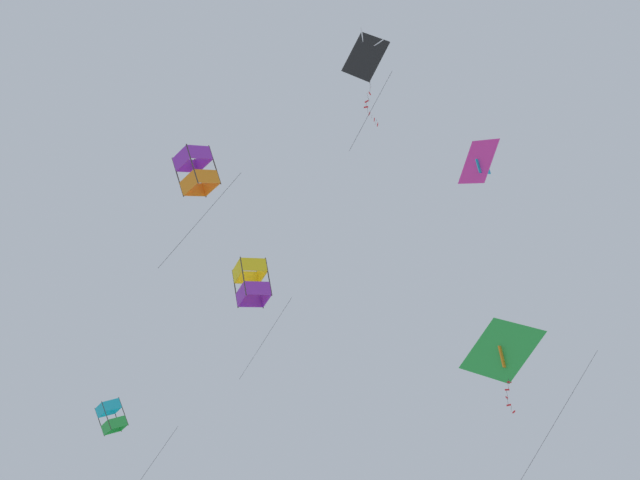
{
  "coord_description": "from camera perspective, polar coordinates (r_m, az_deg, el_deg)",
  "views": [
    {
      "loc": [
        -11.79,
        36.57,
        0.5
      ],
      "look_at": [
        -1.96,
        3.77,
        23.3
      ],
      "focal_mm": 54.28,
      "sensor_mm": 36.0,
      "label": 1
    }
  ],
  "objects": [
    {
      "name": "kite_delta_upper_right",
      "position": [
        48.3,
        9.39,
        4.53
      ],
      "size": [
        2.08,
        2.35,
        1.76
      ],
      "rotation": [
        0.17,
        0.0,
        2.28
      ],
      "color": "#DB2D93"
    },
    {
      "name": "kite_box_mid_left",
      "position": [
        47.68,
        -4.04,
        -2.53
      ],
      "size": [
        3.14,
        2.84,
        7.23
      ],
      "rotation": [
        0.19,
        0.0,
        2.24
      ],
      "color": "yellow"
    },
    {
      "name": "kite_diamond_near_left",
      "position": [
        39.02,
        2.69,
        10.72
      ],
      "size": [
        2.27,
        1.29,
        6.64
      ],
      "rotation": [
        0.21,
        0.0,
        2.85
      ],
      "color": "black"
    },
    {
      "name": "kite_box_near_right",
      "position": [
        41.46,
        -12.18,
        -10.21
      ],
      "size": [
        3.53,
        3.17,
        8.04
      ],
      "rotation": [
        0.47,
        0.0,
        2.41
      ],
      "color": "#1EB2C6"
    },
    {
      "name": "kite_delta_highest",
      "position": [
        38.19,
        10.73,
        -6.49
      ],
      "size": [
        4.91,
        4.21,
        9.17
      ],
      "rotation": [
        0.19,
        0.0,
        2.62
      ],
      "color": "green"
    },
    {
      "name": "kite_box_low_drifter",
      "position": [
        36.7,
        -7.3,
        4.05
      ],
      "size": [
        2.86,
        2.49,
        6.13
      ],
      "rotation": [
        0.4,
        0.0,
        2.52
      ],
      "color": "purple"
    }
  ]
}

